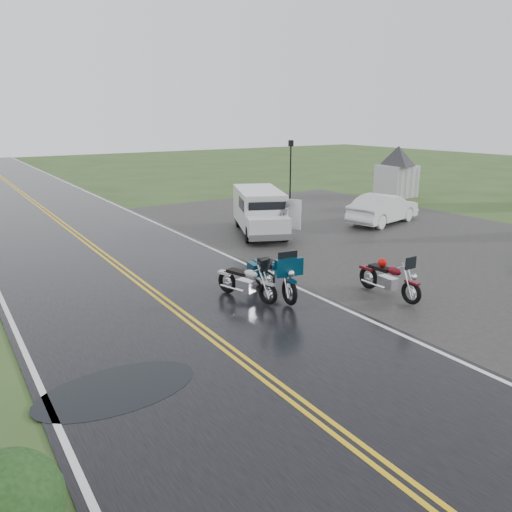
{
  "coord_description": "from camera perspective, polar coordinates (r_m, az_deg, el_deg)",
  "views": [
    {
      "loc": [
        -4.96,
        -9.94,
        5.0
      ],
      "look_at": [
        2.8,
        2.0,
        1.0
      ],
      "focal_mm": 35.0,
      "sensor_mm": 36.0,
      "label": 1
    }
  ],
  "objects": [
    {
      "name": "motorcycle_teal",
      "position": [
        13.4,
        3.88,
        -2.88
      ],
      "size": [
        1.26,
        2.62,
        1.48
      ],
      "primitive_type": null,
      "rotation": [
        0.0,
        0.0,
        -0.14
      ],
      "color": "#052A3D",
      "rests_on": "ground"
    },
    {
      "name": "van_white",
      "position": [
        20.12,
        -0.88,
        4.16
      ],
      "size": [
        3.7,
        5.31,
        1.96
      ],
      "primitive_type": null,
      "rotation": [
        0.0,
        0.0,
        -0.41
      ],
      "color": "silver",
      "rests_on": "ground"
    },
    {
      "name": "road",
      "position": [
        21.15,
        -18.49,
        1.25
      ],
      "size": [
        8.0,
        100.0,
        0.04
      ],
      "primitive_type": "cube",
      "color": "black",
      "rests_on": "ground"
    },
    {
      "name": "motorcycle_silver",
      "position": [
        13.46,
        1.38,
        -3.32
      ],
      "size": [
        1.34,
        2.22,
        1.23
      ],
      "primitive_type": null,
      "rotation": [
        0.0,
        0.0,
        0.3
      ],
      "color": "#B4B8BC",
      "rests_on": "ground"
    },
    {
      "name": "motorcycle_red",
      "position": [
        14.1,
        17.4,
        -3.04
      ],
      "size": [
        0.8,
        2.19,
        1.29
      ],
      "primitive_type": null,
      "rotation": [
        0.0,
        0.0,
        0.0
      ],
      "color": "#530912",
      "rests_on": "ground"
    },
    {
      "name": "sedan_white",
      "position": [
        24.74,
        14.36,
        5.21
      ],
      "size": [
        4.52,
        2.42,
        1.41
      ],
      "primitive_type": "imported",
      "rotation": [
        0.0,
        0.0,
        1.8
      ],
      "color": "silver",
      "rests_on": "ground"
    },
    {
      "name": "person_at_van",
      "position": [
        20.5,
        3.3,
        3.97
      ],
      "size": [
        0.68,
        0.52,
        1.69
      ],
      "primitive_type": "imported",
      "rotation": [
        0.0,
        0.0,
        3.34
      ],
      "color": "#4F4F54",
      "rests_on": "ground"
    },
    {
      "name": "parking_pad",
      "position": [
        22.42,
        13.54,
        2.41
      ],
      "size": [
        14.0,
        24.0,
        0.03
      ],
      "primitive_type": "cube",
      "color": "black",
      "rests_on": "ground"
    },
    {
      "name": "visitor_center",
      "position": [
        33.33,
        15.91,
        10.64
      ],
      "size": [
        16.0,
        10.0,
        4.8
      ],
      "primitive_type": null,
      "color": "#A8AAAD",
      "rests_on": "ground"
    },
    {
      "name": "ground",
      "position": [
        12.19,
        -6.0,
        -8.63
      ],
      "size": [
        120.0,
        120.0,
        0.0
      ],
      "primitive_type": "plane",
      "color": "#2D471E",
      "rests_on": "ground"
    },
    {
      "name": "lamp_post_far_right",
      "position": [
        30.27,
        3.96,
        9.67
      ],
      "size": [
        0.32,
        0.32,
        3.68
      ],
      "primitive_type": null,
      "color": "black",
      "rests_on": "ground"
    }
  ]
}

